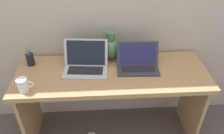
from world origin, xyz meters
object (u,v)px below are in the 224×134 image
laptop_left (86,62)px  pen_cup (30,59)px  green_vase (111,48)px  coffee_mug (23,85)px  laptop_right (138,61)px

laptop_left → pen_cup: (-0.47, 0.08, -0.01)m
green_vase → coffee_mug: green_vase is taller
laptop_left → laptop_right: size_ratio=1.07×
laptop_left → green_vase: 0.26m
pen_cup → coffee_mug: bearing=-85.5°
laptop_right → pen_cup: laptop_right is taller
laptop_right → green_vase: size_ratio=1.40×
green_vase → laptop_left: bearing=-144.4°
green_vase → pen_cup: (-0.69, -0.07, -0.04)m
green_vase → laptop_right: bearing=-36.3°
green_vase → coffee_mug: 0.78m
laptop_left → laptop_right: laptop_left is taller
laptop_left → laptop_right: 0.43m
laptop_right → green_vase: bearing=143.7°
laptop_right → pen_cup: 0.91m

